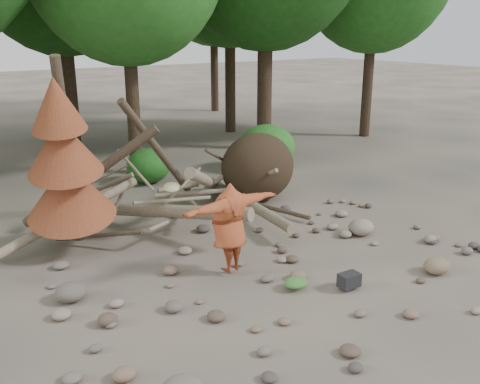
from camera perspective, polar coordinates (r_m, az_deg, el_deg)
ground at (r=11.00m, az=4.33°, el=-8.92°), size 120.00×120.00×0.00m
deadfall_pile at (r=15.00m, az=0.26°, el=2.15°), size 8.55×5.24×3.30m
dead_conifer at (r=11.77m, az=-18.14°, el=2.94°), size 2.06×2.16×4.35m
bush_mid at (r=17.51m, az=-9.75°, el=2.77°), size 1.40×1.40×1.12m
bush_right at (r=18.92m, az=2.87°, el=4.80°), size 2.00×2.00×1.60m
frisbee_thrower at (r=10.69m, az=-1.15°, el=-3.79°), size 2.55×0.74×2.05m
backpack at (r=10.61m, az=11.55°, el=-9.48°), size 0.42×0.29×0.27m
cloth_green at (r=10.47m, az=5.98°, el=-9.85°), size 0.48×0.40×0.18m
cloth_orange at (r=10.49m, az=5.98°, el=-9.99°), size 0.33×0.27×0.12m
boulder_front_right at (r=11.74m, az=20.23°, el=-7.40°), size 0.55×0.49×0.33m
boulder_mid_right at (r=13.32m, az=12.80°, el=-3.68°), size 0.64×0.58×0.39m
boulder_mid_left at (r=10.45m, az=-17.58°, el=-10.14°), size 0.59×0.53×0.35m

